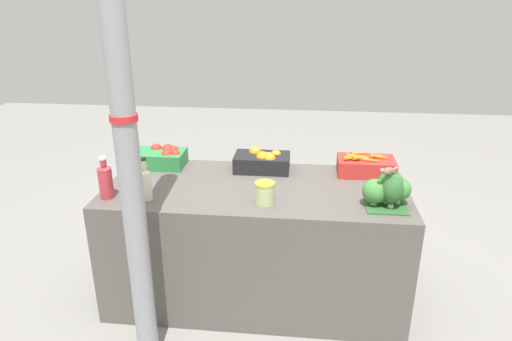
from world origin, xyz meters
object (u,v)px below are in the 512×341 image
(carrot_crate, at_px, (366,166))
(juice_bottle_cloudy, at_px, (145,183))
(juice_bottle_ruby, at_px, (106,181))
(sparrow_bird, at_px, (387,171))
(support_pole, at_px, (126,143))
(juice_bottle_amber, at_px, (126,179))
(apple_crate, at_px, (160,157))
(pickle_jar, at_px, (265,193))
(orange_crate, at_px, (263,161))
(broccoli_pile, at_px, (389,189))

(carrot_crate, height_order, juice_bottle_cloudy, juice_bottle_cloudy)
(carrot_crate, distance_m, juice_bottle_ruby, 1.59)
(juice_bottle_ruby, relative_size, sparrow_bird, 2.13)
(support_pole, relative_size, juice_bottle_amber, 8.75)
(apple_crate, relative_size, juice_bottle_amber, 1.29)
(pickle_jar, xyz_separation_m, sparrow_bird, (0.64, -0.01, 0.16))
(orange_crate, xyz_separation_m, carrot_crate, (0.66, 0.00, -0.01))
(juice_bottle_amber, height_order, pickle_jar, juice_bottle_amber)
(orange_crate, relative_size, juice_bottle_amber, 1.29)
(orange_crate, xyz_separation_m, juice_bottle_amber, (-0.72, -0.52, 0.06))
(orange_crate, distance_m, pickle_jar, 0.50)
(juice_bottle_amber, relative_size, pickle_jar, 2.26)
(juice_bottle_amber, bearing_deg, pickle_jar, 1.71)
(support_pole, distance_m, carrot_crate, 1.54)
(apple_crate, bearing_deg, juice_bottle_cloudy, -81.36)
(broccoli_pile, relative_size, sparrow_bird, 2.31)
(apple_crate, height_order, pickle_jar, apple_crate)
(juice_bottle_cloudy, xyz_separation_m, sparrow_bird, (1.31, 0.01, 0.12))
(apple_crate, xyz_separation_m, sparrow_bird, (1.39, -0.51, 0.16))
(juice_bottle_amber, height_order, juice_bottle_cloudy, juice_bottle_amber)
(broccoli_pile, height_order, juice_bottle_cloudy, juice_bottle_cloudy)
(support_pole, xyz_separation_m, juice_bottle_ruby, (-0.30, 0.37, -0.35))
(orange_crate, bearing_deg, pickle_jar, -83.47)
(support_pole, xyz_separation_m, orange_crate, (0.54, 0.89, -0.39))
(support_pole, distance_m, pickle_jar, 0.81)
(apple_crate, height_order, orange_crate, orange_crate)
(orange_crate, relative_size, sparrow_bird, 3.10)
(apple_crate, height_order, broccoli_pile, broccoli_pile)
(sparrow_bird, bearing_deg, juice_bottle_amber, -36.81)
(apple_crate, bearing_deg, broccoli_pile, -18.07)
(support_pole, relative_size, broccoli_pile, 9.14)
(broccoli_pile, distance_m, juice_bottle_amber, 1.44)
(support_pole, distance_m, broccoli_pile, 1.38)
(apple_crate, relative_size, orange_crate, 1.00)
(broccoli_pile, distance_m, juice_bottle_cloudy, 1.33)
(apple_crate, distance_m, juice_bottle_ruby, 0.55)
(orange_crate, distance_m, juice_bottle_ruby, 0.99)
(carrot_crate, distance_m, sparrow_bird, 0.53)
(support_pole, height_order, juice_bottle_amber, support_pole)
(carrot_crate, bearing_deg, sparrow_bird, -85.77)
(sparrow_bird, bearing_deg, broccoli_pile, -156.19)
(support_pole, bearing_deg, sparrow_bird, 17.15)
(support_pole, bearing_deg, juice_bottle_amber, 115.68)
(pickle_jar, bearing_deg, apple_crate, 146.08)
(support_pole, height_order, sparrow_bird, support_pole)
(pickle_jar, bearing_deg, juice_bottle_cloudy, -178.02)
(apple_crate, bearing_deg, support_pole, -80.44)
(orange_crate, bearing_deg, juice_bottle_amber, -144.04)
(carrot_crate, bearing_deg, juice_bottle_ruby, -160.87)
(juice_bottle_cloudy, bearing_deg, orange_crate, 40.44)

